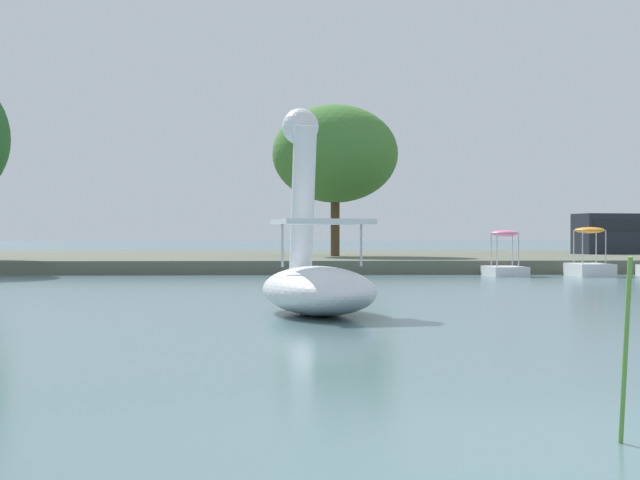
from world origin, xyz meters
name	(u,v)px	position (x,y,z in m)	size (l,w,h in m)	color
ground_plane	(564,455)	(0.00, 0.00, 0.00)	(582.81, 582.81, 0.00)	slate
shore_bank_far	(311,259)	(0.00, 38.13, 0.23)	(139.16, 23.94, 0.46)	#5B6051
swan_boat	(316,271)	(-0.99, 10.17, 0.71)	(2.34, 3.60, 3.51)	white
pedal_boat_pink	(505,264)	(5.76, 25.02, 0.39)	(1.18, 1.90, 1.47)	white
pedal_boat_orange	(589,262)	(8.48, 24.86, 0.45)	(1.12, 2.00, 1.57)	white
tree_broadleaf_behind_dock	(335,154)	(0.83, 33.64, 4.65)	(5.49, 5.58, 6.20)	#4C3823
parked_van	(622,232)	(14.43, 38.07, 1.47)	(4.56, 2.49, 1.86)	#1E232D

